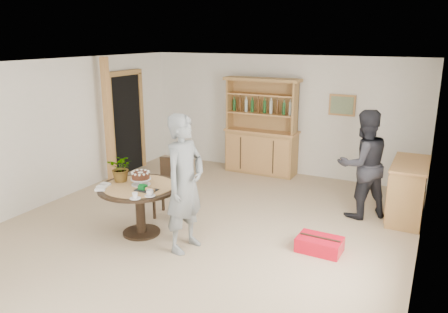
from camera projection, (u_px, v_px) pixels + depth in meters
ground at (199, 232)px, 6.61m from camera, size 7.00×7.00×0.00m
room_shell at (198, 119)px, 6.15m from camera, size 6.04×7.04×2.52m
doorway at (126, 122)px, 9.31m from camera, size 0.13×1.10×2.18m
pine_post at (108, 122)px, 8.48m from camera, size 0.12×0.12×2.50m
hutch at (262, 141)px, 9.35m from camera, size 1.62×0.54×2.04m
sideboard at (408, 190)px, 7.03m from camera, size 0.54×1.26×0.94m
dining_table at (140, 196)px, 6.42m from camera, size 1.20×1.20×0.76m
dining_chair at (170, 183)px, 7.16m from camera, size 0.49×0.49×0.95m
birthday_cake at (141, 177)px, 6.39m from camera, size 0.30×0.30×0.20m
flower_vase at (121, 168)px, 6.52m from camera, size 0.47×0.44×0.42m
gift_tray at (146, 189)px, 6.17m from camera, size 0.30×0.20×0.08m
coffee_cup_a at (150, 193)px, 5.95m from camera, size 0.15×0.15×0.09m
coffee_cup_b at (135, 196)px, 5.86m from camera, size 0.15×0.15×0.08m
napkins at (103, 187)px, 6.28m from camera, size 0.24×0.33×0.03m
teen_boy at (185, 184)px, 5.87m from camera, size 0.54×0.74×1.90m
adult_person at (363, 164)px, 6.99m from camera, size 1.09×1.07×1.77m
red_suitcase at (320, 244)px, 6.01m from camera, size 0.61×0.42×0.21m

